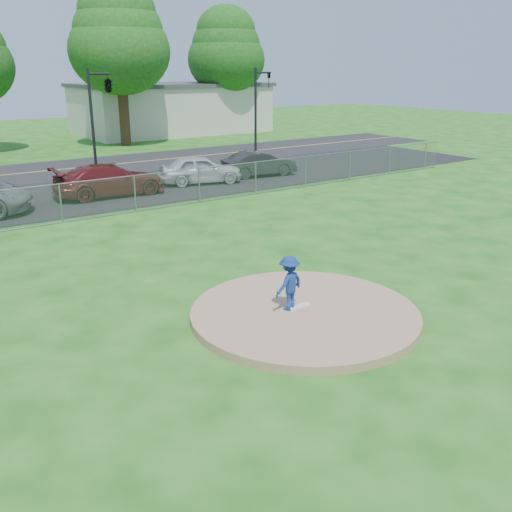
{
  "coord_description": "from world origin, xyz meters",
  "views": [
    {
      "loc": [
        -8.05,
        -9.47,
        5.66
      ],
      "look_at": [
        0.0,
        2.0,
        1.0
      ],
      "focal_mm": 40.0,
      "sensor_mm": 36.0,
      "label": 1
    }
  ],
  "objects_px": {
    "tree_right": "(119,38)",
    "parked_car_darkred": "(110,180)",
    "tree_far_right": "(226,50)",
    "traffic_signal_center": "(106,87)",
    "traffic_signal_right": "(259,104)",
    "pitcher": "(289,283)",
    "parked_car_pearl": "(200,169)",
    "parked_car_charcoal": "(259,164)",
    "commercial_building": "(172,108)"
  },
  "relations": [
    {
      "from": "commercial_building",
      "to": "parked_car_charcoal",
      "type": "xyz_separation_m",
      "value": [
        -6.19,
        -22.33,
        -1.49
      ]
    },
    {
      "from": "parked_car_charcoal",
      "to": "parked_car_pearl",
      "type": "bearing_deg",
      "value": 96.07
    },
    {
      "from": "tree_right",
      "to": "parked_car_darkred",
      "type": "height_order",
      "value": "tree_right"
    },
    {
      "from": "commercial_building",
      "to": "pitcher",
      "type": "xyz_separation_m",
      "value": [
        -16.27,
        -37.73,
        -1.3
      ]
    },
    {
      "from": "pitcher",
      "to": "parked_car_charcoal",
      "type": "relative_size",
      "value": 0.33
    },
    {
      "from": "parked_car_darkred",
      "to": "parked_car_pearl",
      "type": "height_order",
      "value": "parked_car_darkred"
    },
    {
      "from": "pitcher",
      "to": "parked_car_charcoal",
      "type": "distance_m",
      "value": 18.41
    },
    {
      "from": "traffic_signal_center",
      "to": "pitcher",
      "type": "bearing_deg",
      "value": -101.04
    },
    {
      "from": "traffic_signal_right",
      "to": "parked_car_darkred",
      "type": "relative_size",
      "value": 1.11
    },
    {
      "from": "parked_car_pearl",
      "to": "parked_car_charcoal",
      "type": "xyz_separation_m",
      "value": [
        3.64,
        -0.04,
        -0.04
      ]
    },
    {
      "from": "tree_far_right",
      "to": "traffic_signal_center",
      "type": "distance_m",
      "value": 20.78
    },
    {
      "from": "commercial_building",
      "to": "parked_car_darkred",
      "type": "distance_m",
      "value": 26.89
    },
    {
      "from": "traffic_signal_center",
      "to": "parked_car_pearl",
      "type": "height_order",
      "value": "traffic_signal_center"
    },
    {
      "from": "commercial_building",
      "to": "traffic_signal_center",
      "type": "relative_size",
      "value": 2.93
    },
    {
      "from": "tree_far_right",
      "to": "parked_car_pearl",
      "type": "xyz_separation_m",
      "value": [
        -13.83,
        -19.29,
        -6.34
      ]
    },
    {
      "from": "tree_right",
      "to": "traffic_signal_right",
      "type": "distance_m",
      "value": 12.08
    },
    {
      "from": "tree_far_right",
      "to": "parked_car_pearl",
      "type": "height_order",
      "value": "tree_far_right"
    },
    {
      "from": "traffic_signal_right",
      "to": "pitcher",
      "type": "xyz_separation_m",
      "value": [
        -14.51,
        -21.73,
        -2.5
      ]
    },
    {
      "from": "pitcher",
      "to": "tree_right",
      "type": "bearing_deg",
      "value": -120.21
    },
    {
      "from": "parked_car_darkred",
      "to": "parked_car_charcoal",
      "type": "bearing_deg",
      "value": -86.76
    },
    {
      "from": "traffic_signal_center",
      "to": "traffic_signal_right",
      "type": "distance_m",
      "value": 10.34
    },
    {
      "from": "commercial_building",
      "to": "pitcher",
      "type": "bearing_deg",
      "value": -113.33
    },
    {
      "from": "commercial_building",
      "to": "parked_car_pearl",
      "type": "height_order",
      "value": "commercial_building"
    },
    {
      "from": "commercial_building",
      "to": "tree_right",
      "type": "relative_size",
      "value": 1.41
    },
    {
      "from": "traffic_signal_right",
      "to": "pitcher",
      "type": "distance_m",
      "value": 26.25
    },
    {
      "from": "tree_far_right",
      "to": "parked_car_charcoal",
      "type": "distance_m",
      "value": 22.77
    },
    {
      "from": "tree_far_right",
      "to": "parked_car_darkred",
      "type": "height_order",
      "value": "tree_far_right"
    },
    {
      "from": "parked_car_darkred",
      "to": "parked_car_charcoal",
      "type": "height_order",
      "value": "parked_car_darkred"
    },
    {
      "from": "tree_right",
      "to": "parked_car_darkred",
      "type": "xyz_separation_m",
      "value": [
        -7.7,
        -16.47,
        -6.91
      ]
    },
    {
      "from": "tree_right",
      "to": "parked_car_pearl",
      "type": "distance_m",
      "value": 17.92
    },
    {
      "from": "tree_far_right",
      "to": "traffic_signal_right",
      "type": "distance_m",
      "value": 14.69
    },
    {
      "from": "commercial_building",
      "to": "tree_far_right",
      "type": "relative_size",
      "value": 1.53
    },
    {
      "from": "parked_car_pearl",
      "to": "pitcher",
      "type": "bearing_deg",
      "value": 173.53
    },
    {
      "from": "tree_far_right",
      "to": "pitcher",
      "type": "relative_size",
      "value": 8.17
    },
    {
      "from": "tree_far_right",
      "to": "pitcher",
      "type": "bearing_deg",
      "value": -120.27
    },
    {
      "from": "parked_car_charcoal",
      "to": "parked_car_darkred",
      "type": "bearing_deg",
      "value": 97.71
    },
    {
      "from": "tree_right",
      "to": "tree_far_right",
      "type": "xyz_separation_m",
      "value": [
        11.0,
        3.0,
        -0.59
      ]
    },
    {
      "from": "parked_car_darkred",
      "to": "parked_car_pearl",
      "type": "xyz_separation_m",
      "value": [
        4.87,
        0.18,
        -0.02
      ]
    },
    {
      "from": "traffic_signal_right",
      "to": "parked_car_pearl",
      "type": "relative_size",
      "value": 1.35
    },
    {
      "from": "commercial_building",
      "to": "traffic_signal_right",
      "type": "xyz_separation_m",
      "value": [
        -1.76,
        -16.0,
        1.2
      ]
    },
    {
      "from": "traffic_signal_right",
      "to": "commercial_building",
      "type": "bearing_deg",
      "value": 83.71
    },
    {
      "from": "tree_far_right",
      "to": "tree_right",
      "type": "bearing_deg",
      "value": -164.74
    },
    {
      "from": "tree_right",
      "to": "traffic_signal_right",
      "type": "relative_size",
      "value": 2.08
    },
    {
      "from": "tree_right",
      "to": "parked_car_darkred",
      "type": "distance_m",
      "value": 19.45
    },
    {
      "from": "commercial_building",
      "to": "parked_car_darkred",
      "type": "relative_size",
      "value": 3.25
    },
    {
      "from": "tree_right",
      "to": "pitcher",
      "type": "bearing_deg",
      "value": -106.29
    },
    {
      "from": "tree_far_right",
      "to": "traffic_signal_right",
      "type": "xyz_separation_m",
      "value": [
        -5.76,
        -13.0,
        -3.7
      ]
    },
    {
      "from": "tree_far_right",
      "to": "traffic_signal_right",
      "type": "height_order",
      "value": "tree_far_right"
    },
    {
      "from": "traffic_signal_right",
      "to": "parked_car_charcoal",
      "type": "distance_m",
      "value": 8.18
    },
    {
      "from": "tree_right",
      "to": "parked_car_charcoal",
      "type": "distance_m",
      "value": 17.78
    }
  ]
}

